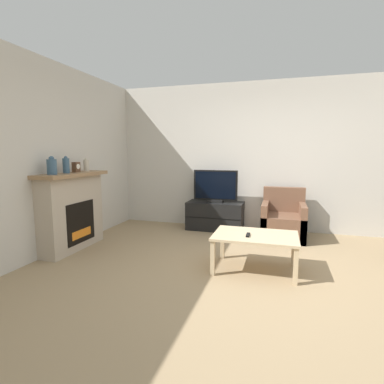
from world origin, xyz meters
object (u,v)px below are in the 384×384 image
mantel_vase_centre_left (66,165)px  mantel_vase_right (86,165)px  tv_stand (215,216)px  remote (248,235)px  tv (215,187)px  fireplace (72,211)px  mantel_vase_left (52,166)px  coffee_table (255,239)px  mantel_clock (76,167)px  armchair (283,221)px

mantel_vase_centre_left → mantel_vase_right: bearing=90.0°
tv_stand → remote: tv_stand is taller
mantel_vase_right → tv_stand: bearing=37.2°
mantel_vase_right → tv: bearing=37.2°
fireplace → tv_stand: size_ratio=1.19×
tv → remote: size_ratio=5.41×
mantel_vase_left → coffee_table: size_ratio=0.25×
tv_stand → remote: bearing=-66.6°
mantel_clock → remote: 2.69m
coffee_table → armchair: bearing=77.9°
mantel_clock → tv_stand: (1.77, 1.59, -0.95)m
tv_stand → coffee_table: tv_stand is taller
fireplace → armchair: fireplace is taller
armchair → coffee_table: 1.61m
mantel_vase_right → mantel_clock: (0.00, -0.25, -0.02)m
remote → tv_stand: bearing=112.7°
mantel_vase_centre_left → mantel_clock: mantel_vase_centre_left is taller
fireplace → mantel_vase_left: mantel_vase_left is taller
mantel_clock → coffee_table: 2.78m
mantel_vase_left → mantel_vase_centre_left: size_ratio=1.01×
fireplace → armchair: bearing=26.8°
tv → remote: bearing=-66.5°
fireplace → tv: size_ratio=1.50×
armchair → tv: bearing=171.1°
mantel_vase_centre_left → mantel_vase_right: 0.46m
mantel_vase_left → remote: (2.57, 0.24, -0.79)m
fireplace → mantel_clock: 0.64m
coffee_table → remote: (-0.08, -0.08, 0.06)m
mantel_vase_centre_left → tv_stand: 2.71m
mantel_vase_left → tv: mantel_vase_left is taller
mantel_vase_centre_left → mantel_clock: (0.00, 0.21, -0.04)m
tv → armchair: (1.21, -0.19, -0.52)m
mantel_vase_centre_left → tv: (1.77, 1.80, -0.46)m
mantel_vase_left → mantel_vase_right: (0.00, 0.74, -0.02)m
armchair → mantel_vase_right: bearing=-158.9°
mantel_vase_left → tv_stand: bearing=49.6°
tv_stand → tv: (0.00, -0.00, 0.53)m
fireplace → remote: 2.59m
fireplace → coffee_table: bearing=-1.1°
mantel_vase_right → tv_stand: 2.43m
mantel_vase_left → armchair: bearing=32.3°
mantel_vase_right → tv_stand: (1.77, 1.34, -0.98)m
mantel_vase_right → remote: size_ratio=1.37×
fireplace → tv_stand: bearing=43.8°
mantel_vase_left → mantel_vase_centre_left: mantel_vase_left is taller
mantel_vase_right → tv: mantel_vase_right is taller
mantel_clock → tv: mantel_clock is taller
mantel_clock → tv: 2.41m
tv → coffee_table: 2.01m
mantel_vase_left → coffee_table: mantel_vase_left is taller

